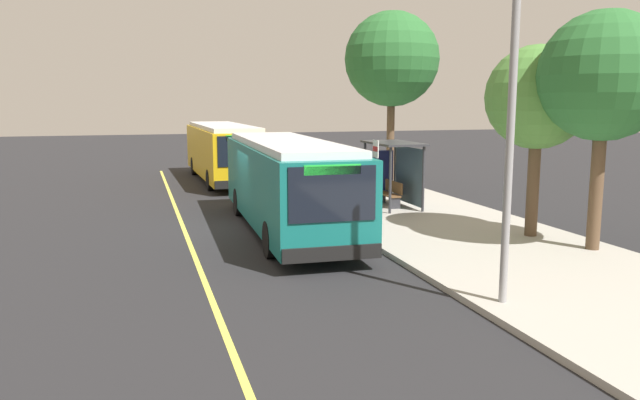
% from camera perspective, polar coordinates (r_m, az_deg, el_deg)
% --- Properties ---
extents(ground_plane, '(120.00, 120.00, 0.00)m').
position_cam_1_polar(ground_plane, '(21.13, -6.31, -2.41)').
color(ground_plane, '#232326').
extents(sidewalk_curb, '(44.00, 6.40, 0.15)m').
position_cam_1_polar(sidewalk_curb, '(22.92, 8.61, -1.37)').
color(sidewalk_curb, '#A8A399').
rests_on(sidewalk_curb, ground_plane).
extents(lane_stripe_center, '(36.00, 0.14, 0.01)m').
position_cam_1_polar(lane_stripe_center, '(20.87, -12.27, -2.70)').
color(lane_stripe_center, '#E0D64C').
rests_on(lane_stripe_center, ground_plane).
extents(transit_bus_main, '(10.74, 2.88, 2.95)m').
position_cam_1_polar(transit_bus_main, '(20.03, -3.00, 1.68)').
color(transit_bus_main, '#146B66').
rests_on(transit_bus_main, ground_plane).
extents(transit_bus_second, '(11.01, 2.80, 2.95)m').
position_cam_1_polar(transit_bus_second, '(33.05, -8.84, 4.51)').
color(transit_bus_second, gold).
rests_on(transit_bus_second, ground_plane).
extents(bus_shelter, '(2.90, 1.60, 2.48)m').
position_cam_1_polar(bus_shelter, '(24.17, 6.88, 3.62)').
color(bus_shelter, '#333338').
rests_on(bus_shelter, sidewalk_curb).
extents(waiting_bench, '(1.60, 0.48, 0.95)m').
position_cam_1_polar(waiting_bench, '(24.32, 6.39, 0.61)').
color(waiting_bench, brown).
rests_on(waiting_bench, sidewalk_curb).
extents(route_sign_post, '(0.44, 0.08, 2.80)m').
position_cam_1_polar(route_sign_post, '(20.26, 5.11, 2.71)').
color(route_sign_post, '#333338').
rests_on(route_sign_post, sidewalk_curb).
extents(pedestrian_commuter, '(0.24, 0.40, 1.69)m').
position_cam_1_polar(pedestrian_commuter, '(22.22, 3.12, 1.12)').
color(pedestrian_commuter, '#282D47').
rests_on(pedestrian_commuter, sidewalk_curb).
extents(street_tree_near_shelter, '(4.36, 4.36, 8.10)m').
position_cam_1_polar(street_tree_near_shelter, '(29.68, 6.57, 12.61)').
color(street_tree_near_shelter, brown).
rests_on(street_tree_near_shelter, sidewalk_curb).
extents(street_tree_upstreet, '(3.05, 3.05, 5.66)m').
position_cam_1_polar(street_tree_upstreet, '(19.56, 19.25, 8.76)').
color(street_tree_upstreet, brown).
rests_on(street_tree_upstreet, sidewalk_curb).
extents(street_tree_downstreet, '(3.45, 3.45, 6.41)m').
position_cam_1_polar(street_tree_downstreet, '(18.36, 24.50, 10.18)').
color(street_tree_downstreet, brown).
rests_on(street_tree_downstreet, sidewalk_curb).
extents(utility_pole, '(0.16, 0.16, 6.40)m').
position_cam_1_polar(utility_pole, '(12.77, 16.93, 4.91)').
color(utility_pole, gray).
rests_on(utility_pole, sidewalk_curb).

